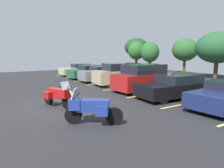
% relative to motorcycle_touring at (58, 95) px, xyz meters
% --- Properties ---
extents(ground, '(44.00, 44.00, 0.10)m').
position_rel_motorcycle_touring_xyz_m(ground, '(-0.32, -0.04, -0.67)').
color(ground, '#262628').
extents(motorcycle_touring, '(1.97, 1.12, 1.35)m').
position_rel_motorcycle_touring_xyz_m(motorcycle_touring, '(0.00, 0.00, 0.00)').
color(motorcycle_touring, black).
rests_on(motorcycle_touring, ground).
extents(motorcycle_second, '(1.48, 1.89, 1.39)m').
position_rel_motorcycle_touring_xyz_m(motorcycle_second, '(3.14, 0.31, 0.04)').
color(motorcycle_second, black).
rests_on(motorcycle_second, ground).
extents(parking_stripes, '(23.05, 4.73, 0.01)m').
position_rel_motorcycle_touring_xyz_m(parking_stripes, '(-2.74, 6.51, -0.62)').
color(parking_stripes, '#EAE066').
rests_on(parking_stripes, ground).
extents(car_champagne, '(1.93, 4.56, 1.42)m').
position_rel_motorcycle_touring_xyz_m(car_champagne, '(-12.92, 6.62, 0.07)').
color(car_champagne, '#C1B289').
rests_on(car_champagne, ground).
extents(car_green, '(2.23, 4.58, 1.43)m').
position_rel_motorcycle_touring_xyz_m(car_green, '(-9.77, 6.45, 0.08)').
color(car_green, '#235638').
rests_on(car_green, ground).
extents(car_grey, '(1.90, 4.30, 1.46)m').
position_rel_motorcycle_touring_xyz_m(car_grey, '(-7.04, 6.48, 0.10)').
color(car_grey, slate).
rests_on(car_grey, ground).
extents(car_tan, '(2.24, 4.62, 1.85)m').
position_rel_motorcycle_touring_xyz_m(car_tan, '(-4.28, 6.71, 0.29)').
color(car_tan, tan).
rests_on(car_tan, ground).
extents(car_red, '(2.18, 4.45, 1.90)m').
position_rel_motorcycle_touring_xyz_m(car_red, '(-1.12, 6.48, 0.32)').
color(car_red, maroon).
rests_on(car_red, ground).
extents(car_black, '(2.31, 4.89, 1.42)m').
position_rel_motorcycle_touring_xyz_m(car_black, '(1.69, 6.67, 0.07)').
color(car_black, black).
rests_on(car_black, ground).
extents(tree_center, '(4.38, 4.38, 5.39)m').
position_rel_motorcycle_touring_xyz_m(tree_center, '(-19.74, 20.81, 3.10)').
color(tree_center, '#4C3823').
rests_on(tree_center, ground).
extents(tree_far_left, '(3.46, 3.46, 4.71)m').
position_rel_motorcycle_touring_xyz_m(tree_far_left, '(-8.67, 20.45, 2.51)').
color(tree_far_left, '#4C3823').
rests_on(tree_far_left, ground).
extents(tree_right, '(2.58, 2.58, 4.41)m').
position_rel_motorcycle_touring_xyz_m(tree_right, '(-14.86, 16.92, 2.39)').
color(tree_right, '#4C3823').
rests_on(tree_right, ground).
extents(tree_center_right, '(4.39, 4.39, 4.90)m').
position_rel_motorcycle_touring_xyz_m(tree_center_right, '(-2.46, 17.71, 2.63)').
color(tree_center_right, '#4C3823').
rests_on(tree_center_right, ground).
extents(tree_rear, '(2.52, 2.52, 4.20)m').
position_rel_motorcycle_touring_xyz_m(tree_rear, '(-11.08, 16.23, 2.17)').
color(tree_rear, '#4C3823').
rests_on(tree_rear, ground).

